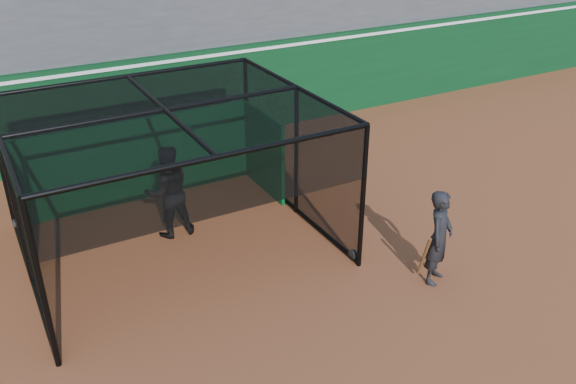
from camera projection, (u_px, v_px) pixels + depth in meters
ground at (319, 324)px, 9.98m from camera, size 120.00×120.00×0.00m
outfield_wall at (150, 102)px, 16.00m from camera, size 50.00×0.50×2.50m
batting_cage at (171, 180)px, 11.54m from camera, size 5.56×4.87×2.82m
batter at (168, 192)px, 12.09m from camera, size 0.97×0.77×1.93m
on_deck_player at (439, 237)px, 10.68m from camera, size 0.78×0.71×1.79m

